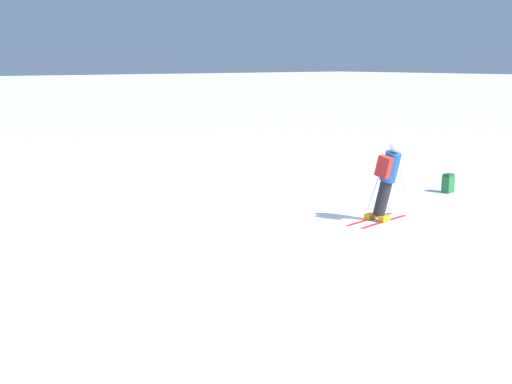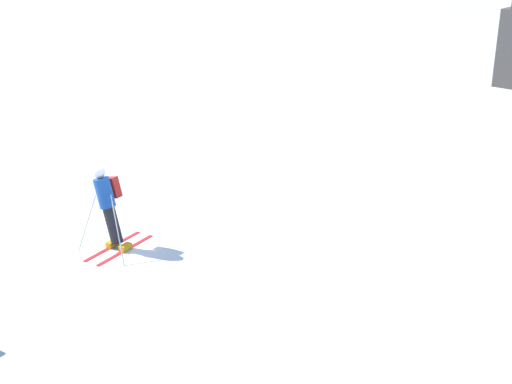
% 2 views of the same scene
% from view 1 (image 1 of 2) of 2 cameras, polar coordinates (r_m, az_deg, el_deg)
% --- Properties ---
extents(ground_plane, '(300.00, 300.00, 0.00)m').
position_cam_1_polar(ground_plane, '(15.43, 10.53, -2.47)').
color(ground_plane, white).
extents(skier, '(1.28, 1.75, 1.81)m').
position_cam_1_polar(skier, '(15.30, 10.46, 1.23)').
color(skier, red).
rests_on(skier, ground).
extents(spare_backpack, '(0.26, 0.32, 0.50)m').
position_cam_1_polar(spare_backpack, '(19.29, 15.12, 0.67)').
color(spare_backpack, '#236633').
rests_on(spare_backpack, ground).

